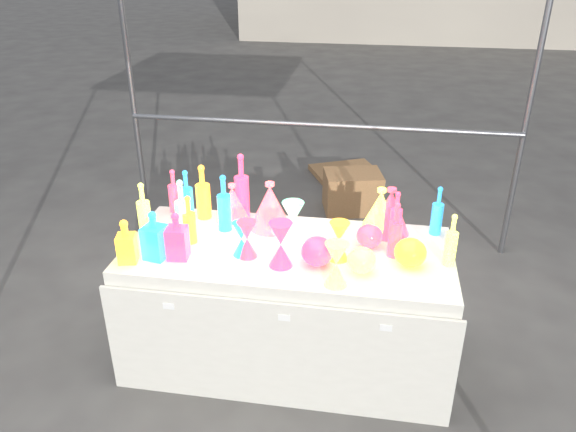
% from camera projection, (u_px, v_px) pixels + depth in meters
% --- Properties ---
extents(ground, '(80.00, 80.00, 0.00)m').
position_uv_depth(ground, '(288.00, 354.00, 3.44)').
color(ground, '#63615C').
rests_on(ground, ground).
extents(display_table, '(1.84, 0.83, 0.75)m').
position_uv_depth(display_table, '(288.00, 305.00, 3.26)').
color(display_table, silver).
rests_on(display_table, ground).
extents(cardboard_box_closed, '(0.58, 0.48, 0.37)m').
position_uv_depth(cardboard_box_closed, '(352.00, 192.00, 5.16)').
color(cardboard_box_closed, '#A6774B').
rests_on(cardboard_box_closed, ground).
extents(cardboard_box_flat, '(0.80, 0.71, 0.06)m').
position_uv_depth(cardboard_box_flat, '(344.00, 171.00, 6.02)').
color(cardboard_box_flat, '#A6774B').
rests_on(cardboard_box_flat, ground).
extents(bottle_0, '(0.09, 0.09, 0.34)m').
position_uv_depth(bottle_0, '(203.00, 192.00, 3.36)').
color(bottle_0, red).
rests_on(bottle_0, display_table).
extents(bottle_1, '(0.09, 0.09, 0.34)m').
position_uv_depth(bottle_1, '(224.00, 203.00, 3.22)').
color(bottle_1, '#188428').
rests_on(bottle_1, display_table).
extents(bottle_2, '(0.11, 0.11, 0.41)m').
position_uv_depth(bottle_2, '(242.00, 186.00, 3.37)').
color(bottle_2, '#FF4F1A').
rests_on(bottle_2, display_table).
extents(bottle_3, '(0.07, 0.07, 0.28)m').
position_uv_depth(bottle_3, '(174.00, 191.00, 3.46)').
color(bottle_3, '#212EC0').
rests_on(bottle_3, display_table).
extents(bottle_4, '(0.09, 0.09, 0.32)m').
position_uv_depth(bottle_4, '(144.00, 209.00, 3.18)').
color(bottle_4, '#16698A').
rests_on(bottle_4, display_table).
extents(bottle_5, '(0.09, 0.09, 0.37)m').
position_uv_depth(bottle_5, '(182.00, 210.00, 3.11)').
color(bottle_5, '#D52A6E').
rests_on(bottle_5, display_table).
extents(bottle_6, '(0.08, 0.08, 0.28)m').
position_uv_depth(bottle_6, '(189.00, 219.00, 3.10)').
color(bottle_6, red).
rests_on(bottle_6, display_table).
extents(bottle_7, '(0.09, 0.09, 0.32)m').
position_uv_depth(bottle_7, '(187.00, 195.00, 3.36)').
color(bottle_7, '#188428').
rests_on(bottle_7, display_table).
extents(decanter_0, '(0.11, 0.11, 0.24)m').
position_uv_depth(decanter_0, '(126.00, 241.00, 2.92)').
color(decanter_0, red).
rests_on(decanter_0, display_table).
extents(decanter_1, '(0.12, 0.12, 0.27)m').
position_uv_depth(decanter_1, '(177.00, 235.00, 2.96)').
color(decanter_1, '#FF4F1A').
rests_on(decanter_1, display_table).
extents(decanter_2, '(0.13, 0.13, 0.27)m').
position_uv_depth(decanter_2, '(154.00, 235.00, 2.95)').
color(decanter_2, '#188428').
rests_on(decanter_2, display_table).
extents(hourglass_0, '(0.13, 0.13, 0.25)m').
position_uv_depth(hourglass_0, '(281.00, 244.00, 2.88)').
color(hourglass_0, '#FF4F1A').
rests_on(hourglass_0, display_table).
extents(hourglass_1, '(0.11, 0.11, 0.21)m').
position_uv_depth(hourglass_1, '(247.00, 239.00, 2.98)').
color(hourglass_1, '#212EC0').
rests_on(hourglass_1, display_table).
extents(hourglass_2, '(0.13, 0.13, 0.23)m').
position_uv_depth(hourglass_2, '(336.00, 264.00, 2.73)').
color(hourglass_2, '#16698A').
rests_on(hourglass_2, display_table).
extents(hourglass_3, '(0.13, 0.13, 0.25)m').
position_uv_depth(hourglass_3, '(293.00, 223.00, 3.10)').
color(hourglass_3, '#D52A6E').
rests_on(hourglass_3, display_table).
extents(hourglass_4, '(0.13, 0.13, 0.22)m').
position_uv_depth(hourglass_4, '(339.00, 241.00, 2.95)').
color(hourglass_4, red).
rests_on(hourglass_4, display_table).
extents(hourglass_5, '(0.11, 0.11, 0.19)m').
position_uv_depth(hourglass_5, '(242.00, 239.00, 2.99)').
color(hourglass_5, '#188428').
rests_on(hourglass_5, display_table).
extents(globe_0, '(0.19, 0.19, 0.13)m').
position_uv_depth(globe_0, '(410.00, 254.00, 2.91)').
color(globe_0, red).
rests_on(globe_0, display_table).
extents(globe_1, '(0.16, 0.16, 0.12)m').
position_uv_depth(globe_1, '(362.00, 262.00, 2.86)').
color(globe_1, '#16698A').
rests_on(globe_1, display_table).
extents(globe_2, '(0.21, 0.21, 0.14)m').
position_uv_depth(globe_2, '(317.00, 253.00, 2.92)').
color(globe_2, '#FF4F1A').
rests_on(globe_2, display_table).
extents(globe_3, '(0.17, 0.17, 0.12)m').
position_uv_depth(globe_3, '(369.00, 237.00, 3.09)').
color(globe_3, '#212EC0').
rests_on(globe_3, display_table).
extents(lampshade_0, '(0.26, 0.26, 0.24)m').
position_uv_depth(lampshade_0, '(233.00, 203.00, 3.35)').
color(lampshade_0, '#FBAF34').
rests_on(lampshade_0, display_table).
extents(lampshade_1, '(0.32, 0.32, 0.29)m').
position_uv_depth(lampshade_1, '(270.00, 205.00, 3.26)').
color(lampshade_1, '#FBAF34').
rests_on(lampshade_1, display_table).
extents(lampshade_2, '(0.30, 0.30, 0.28)m').
position_uv_depth(lampshade_2, '(390.00, 211.00, 3.20)').
color(lampshade_2, '#212EC0').
rests_on(lampshade_2, display_table).
extents(lampshade_3, '(0.25, 0.25, 0.27)m').
position_uv_depth(lampshade_3, '(380.00, 210.00, 3.21)').
color(lampshade_3, '#16698A').
rests_on(lampshade_3, display_table).
extents(bottle_8, '(0.08, 0.08, 0.30)m').
position_uv_depth(bottle_8, '(438.00, 211.00, 3.19)').
color(bottle_8, '#188428').
rests_on(bottle_8, display_table).
extents(bottle_9, '(0.08, 0.08, 0.30)m').
position_uv_depth(bottle_9, '(396.00, 216.00, 3.13)').
color(bottle_9, '#FF4F1A').
rests_on(bottle_9, display_table).
extents(bottle_10, '(0.09, 0.09, 0.32)m').
position_uv_depth(bottle_10, '(395.00, 230.00, 2.96)').
color(bottle_10, '#212EC0').
rests_on(bottle_10, display_table).
extents(bottle_11, '(0.07, 0.07, 0.29)m').
position_uv_depth(bottle_11, '(451.00, 240.00, 2.89)').
color(bottle_11, '#16698A').
rests_on(bottle_11, display_table).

